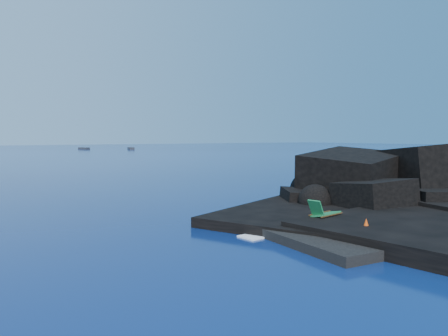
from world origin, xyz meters
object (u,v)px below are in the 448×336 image
at_px(deck_chair, 326,209).
at_px(distant_boat_a, 84,149).
at_px(sunbather, 330,220).
at_px(marker_cone, 366,226).
at_px(distant_boat_b, 131,149).

bearing_deg(deck_chair, distant_boat_a, 68.59).
bearing_deg(sunbather, deck_chair, 25.55).
height_order(deck_chair, sunbather, deck_chair).
relative_size(marker_cone, distant_boat_a, 0.13).
xyz_separation_m(marker_cone, distant_boat_a, (26.24, 123.03, -0.63)).
relative_size(deck_chair, distant_boat_a, 0.37).
relative_size(marker_cone, distant_boat_b, 0.11).
xyz_separation_m(sunbather, marker_cone, (-0.04, -1.81, 0.10)).
bearing_deg(distant_boat_a, distant_boat_b, -51.87).
bearing_deg(deck_chair, marker_cone, -107.20).
xyz_separation_m(deck_chair, distant_boat_b, (37.47, 112.14, -0.91)).
xyz_separation_m(deck_chair, sunbather, (-0.27, -0.46, -0.38)).
distance_m(deck_chair, marker_cone, 2.31).
distance_m(sunbather, distant_boat_b, 118.76).
bearing_deg(marker_cone, distant_boat_a, 77.96).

